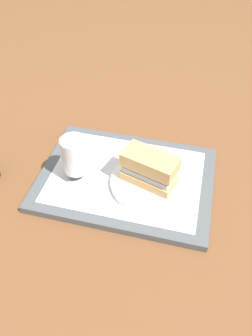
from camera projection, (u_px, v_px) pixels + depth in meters
ground_plane at (126, 181)px, 0.86m from camera, size 3.00×3.00×0.00m
tray at (126, 179)px, 0.85m from camera, size 0.44×0.32×0.02m
placemat at (126, 176)px, 0.84m from camera, size 0.38×0.27×0.00m
plate at (148, 183)px, 0.82m from camera, size 0.19×0.19×0.01m
sandwich at (148, 168)px, 0.78m from camera, size 0.14×0.10×0.08m
beer_glass at (75, 158)px, 0.79m from camera, size 0.06×0.06×0.12m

